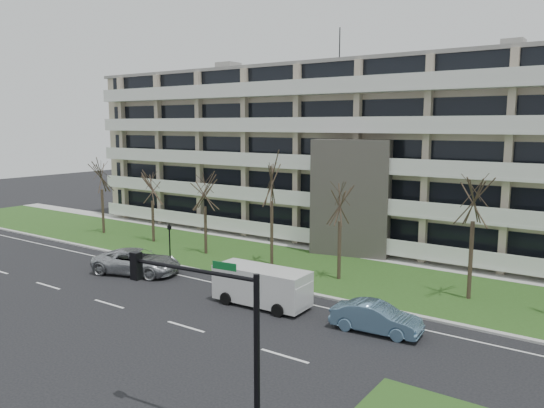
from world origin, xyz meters
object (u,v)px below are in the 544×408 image
Objects in this scene: blue_sedan at (376,318)px; traffic_signal at (211,325)px; pedestrian_signal at (170,237)px; white_van at (263,283)px; silver_pickup at (137,262)px.

traffic_signal reaches higher than blue_sedan.
pedestrian_signal reaches higher than blue_sedan.
pedestrian_signal reaches higher than white_van.
silver_pickup is at bearing 84.31° from blue_sedan.
blue_sedan is 19.37m from pedestrian_signal.
blue_sedan is 0.75× the size of traffic_signal.
silver_pickup is at bearing 176.60° from white_van.
blue_sedan is 1.66× the size of pedestrian_signal.
traffic_signal reaches higher than white_van.
blue_sedan is at bearing -107.89° from silver_pickup.
white_van is at bearing 85.65° from blue_sedan.
blue_sedan is (17.70, -0.28, -0.10)m from silver_pickup.
pedestrian_signal is (-18.11, 15.77, -2.15)m from traffic_signal.
white_van is 12.81m from pedestrian_signal.
silver_pickup is 1.07× the size of white_van.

